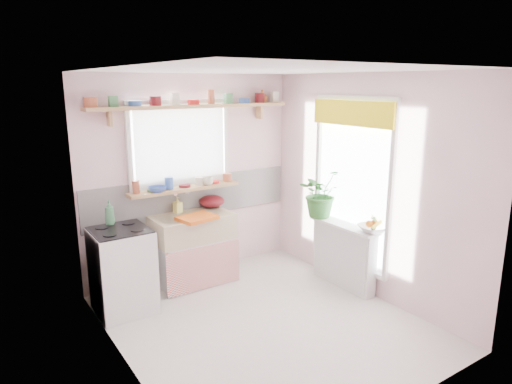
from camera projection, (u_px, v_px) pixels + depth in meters
room at (269, 171)px, 5.41m from camera, size 3.20×3.20×3.20m
sink_unit at (193, 248)px, 5.54m from camera, size 0.95×0.65×1.11m
cooker at (123, 270)px, 4.82m from camera, size 0.58×0.58×0.93m
radiator_ledge at (344, 254)px, 5.45m from camera, size 0.22×0.95×0.78m
windowsill at (185, 189)px, 5.52m from camera, size 1.40×0.22×0.04m
pine_shelf at (194, 106)px, 5.37m from camera, size 2.52×0.24×0.04m
shelf_crockery at (193, 100)px, 5.35m from camera, size 2.47×0.11×0.12m
sill_crockery at (183, 183)px, 5.50m from camera, size 1.35×0.11×0.12m
dish_tray at (197, 218)px, 5.26m from camera, size 0.47×0.39×0.04m
colander at (212, 201)px, 5.79m from camera, size 0.43×0.43×0.15m
jade_plant at (320, 193)px, 5.59m from camera, size 0.63×0.58×0.60m
fruit_bowl at (373, 229)px, 5.05m from camera, size 0.37×0.37×0.08m
herb_pot at (374, 224)px, 5.03m from camera, size 0.12×0.10×0.20m
soap_bottle_sink at (178, 205)px, 5.53m from camera, size 0.10×0.11×0.19m
sill_cup at (208, 181)px, 5.62m from camera, size 0.13×0.13×0.10m
sill_bowl at (157, 189)px, 5.26m from camera, size 0.27×0.27×0.07m
shelf_vase at (262, 96)px, 5.95m from camera, size 0.18×0.18×0.16m
cooker_bottle at (109, 212)px, 4.84m from camera, size 0.11×0.11×0.26m
fruit at (374, 223)px, 5.04m from camera, size 0.20×0.14×0.10m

